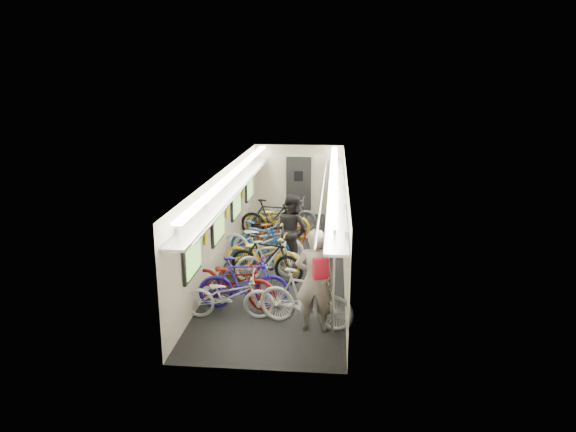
% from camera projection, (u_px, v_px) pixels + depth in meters
% --- Properties ---
extents(train_car_shell, '(10.00, 10.00, 10.00)m').
position_uv_depth(train_car_shell, '(273.00, 193.00, 13.36)').
color(train_car_shell, black).
rests_on(train_car_shell, ground).
extents(bicycle_0, '(1.80, 0.70, 0.93)m').
position_uv_depth(bicycle_0, '(229.00, 295.00, 9.95)').
color(bicycle_0, silver).
rests_on(bicycle_0, ground).
extents(bicycle_1, '(1.89, 0.72, 1.11)m').
position_uv_depth(bicycle_1, '(244.00, 283.00, 10.35)').
color(bicycle_1, '#231895').
rests_on(bicycle_1, ground).
extents(bicycle_2, '(2.10, 1.35, 1.04)m').
position_uv_depth(bicycle_2, '(234.00, 281.00, 10.53)').
color(bicycle_2, maroon).
rests_on(bicycle_2, ground).
extents(bicycle_3, '(1.89, 1.02, 1.09)m').
position_uv_depth(bicycle_3, '(266.00, 259.00, 11.75)').
color(bicycle_3, black).
rests_on(bicycle_3, ground).
extents(bicycle_4, '(2.00, 1.03, 1.00)m').
position_uv_depth(bicycle_4, '(262.00, 254.00, 12.20)').
color(bicycle_4, yellow).
rests_on(bicycle_4, ground).
extents(bicycle_5, '(1.67, 1.02, 0.97)m').
position_uv_depth(bicycle_5, '(269.00, 260.00, 11.87)').
color(bicycle_5, silver).
rests_on(bicycle_5, ground).
extents(bicycle_6, '(2.26, 1.05, 1.14)m').
position_uv_depth(bicycle_6, '(262.00, 241.00, 12.95)').
color(bicycle_6, silver).
rests_on(bicycle_6, ground).
extents(bicycle_7, '(1.83, 1.11, 1.06)m').
position_uv_depth(bicycle_7, '(260.00, 242.00, 13.00)').
color(bicycle_7, '#184A95').
rests_on(bicycle_7, ground).
extents(bicycle_8, '(1.94, 1.11, 0.96)m').
position_uv_depth(bicycle_8, '(274.00, 231.00, 14.15)').
color(bicycle_8, maroon).
rests_on(bicycle_8, ground).
extents(bicycle_9, '(1.99, 0.83, 1.16)m').
position_uv_depth(bicycle_9, '(272.00, 219.00, 15.00)').
color(bicycle_9, black).
rests_on(bicycle_9, ground).
extents(bicycle_10, '(2.11, 1.12, 1.05)m').
position_uv_depth(bicycle_10, '(278.00, 220.00, 15.14)').
color(bicycle_10, gold).
rests_on(bicycle_10, ground).
extents(bicycle_11, '(1.94, 1.02, 1.12)m').
position_uv_depth(bicycle_11, '(306.00, 299.00, 9.57)').
color(bicycle_11, '#BEBEC0').
rests_on(bicycle_11, ground).
extents(bicycle_12, '(2.03, 0.91, 1.03)m').
position_uv_depth(bicycle_12, '(286.00, 213.00, 15.87)').
color(bicycle_12, slate).
rests_on(bicycle_12, ground).
extents(passenger_near, '(0.72, 0.48, 1.96)m').
position_uv_depth(passenger_near, '(315.00, 280.00, 9.34)').
color(passenger_near, gray).
rests_on(passenger_near, ground).
extents(passenger_mid, '(1.11, 1.10, 1.81)m').
position_uv_depth(passenger_mid, '(292.00, 229.00, 12.82)').
color(passenger_mid, black).
rests_on(passenger_mid, ground).
extents(backpack, '(0.29, 0.21, 0.38)m').
position_uv_depth(backpack, '(321.00, 268.00, 9.08)').
color(backpack, red).
rests_on(backpack, passenger_near).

